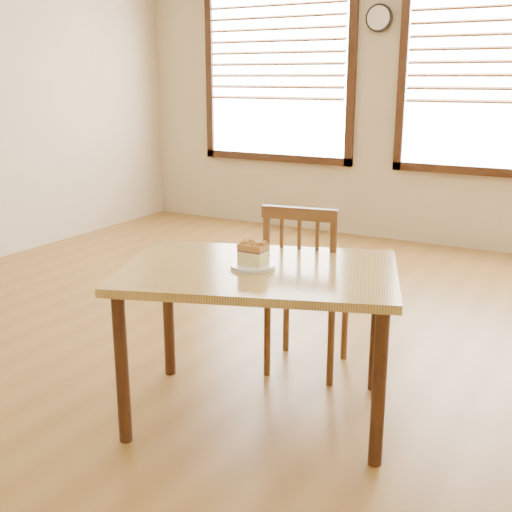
{
  "coord_description": "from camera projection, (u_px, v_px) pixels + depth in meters",
  "views": [
    {
      "loc": [
        1.36,
        -2.27,
        1.6
      ],
      "look_at": [
        -0.06,
        0.25,
        0.8
      ],
      "focal_mm": 45.0,
      "sensor_mm": 36.0,
      "label": 1
    }
  ],
  "objects": [
    {
      "name": "window_right",
      "position": [
        497.0,
        53.0,
        5.68
      ],
      "size": [
        1.76,
        0.1,
        1.96
      ],
      "color": "white",
      "rests_on": "room_shell"
    },
    {
      "name": "ground",
      "position": [
        241.0,
        436.0,
        2.98
      ],
      "size": [
        8.0,
        8.0,
        0.0
      ],
      "primitive_type": "plane",
      "color": "brown"
    },
    {
      "name": "cafe_table_main",
      "position": [
        259.0,
        287.0,
        3.01
      ],
      "size": [
        1.47,
        1.22,
        0.75
      ],
      "rotation": [
        0.0,
        0.0,
        0.35
      ],
      "color": "tan",
      "rests_on": "ground"
    },
    {
      "name": "wall_clock",
      "position": [
        379.0,
        18.0,
        6.1
      ],
      "size": [
        0.26,
        0.05,
        0.26
      ],
      "color": "black",
      "rests_on": "room_shell"
    },
    {
      "name": "cafe_chair_main",
      "position": [
        306.0,
        287.0,
        3.52
      ],
      "size": [
        0.51,
        0.51,
        0.98
      ],
      "rotation": [
        0.0,
        0.0,
        3.31
      ],
      "color": "brown",
      "rests_on": "ground"
    },
    {
      "name": "cake_slice",
      "position": [
        253.0,
        253.0,
        2.96
      ],
      "size": [
        0.13,
        0.09,
        0.12
      ],
      "rotation": [
        0.0,
        0.0,
        0.01
      ],
      "color": "#FEF08F",
      "rests_on": "plate"
    },
    {
      "name": "plate",
      "position": [
        253.0,
        266.0,
        2.98
      ],
      "size": [
        0.21,
        0.21,
        0.02
      ],
      "color": "white",
      "rests_on": "cafe_table_main"
    },
    {
      "name": "room_shell",
      "position": [
        238.0,
        17.0,
        2.48
      ],
      "size": [
        8.0,
        8.0,
        8.0
      ],
      "color": "#C8B692",
      "rests_on": "ground"
    },
    {
      "name": "window_left",
      "position": [
        277.0,
        57.0,
        6.72
      ],
      "size": [
        1.76,
        0.1,
        1.96
      ],
      "color": "white",
      "rests_on": "room_shell"
    }
  ]
}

